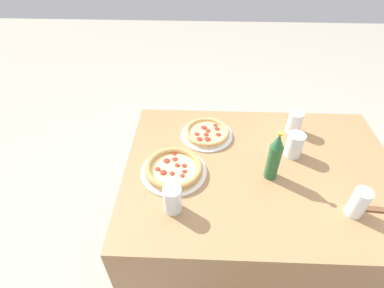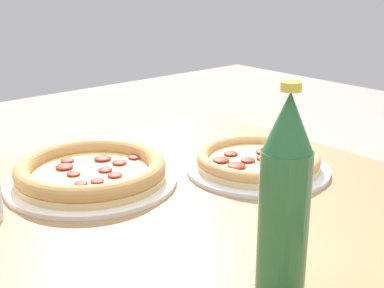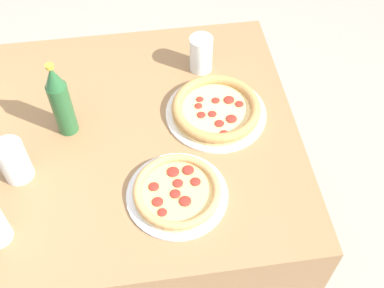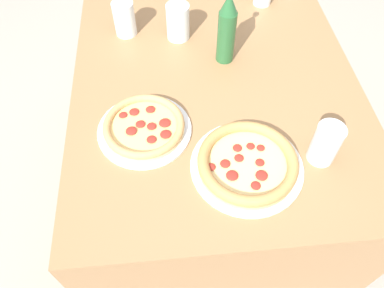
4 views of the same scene
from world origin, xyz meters
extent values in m
plane|color=#A89E8E|center=(0.00, 0.00, 0.00)|extent=(8.00, 8.00, 0.00)
cube|color=#997047|center=(0.00, 0.00, 0.36)|extent=(1.27, 0.91, 0.71)
cylinder|color=silver|center=(0.25, -0.23, 0.72)|extent=(0.27, 0.27, 0.01)
cylinder|color=#E5C689|center=(0.25, -0.23, 0.73)|extent=(0.23, 0.23, 0.01)
cylinder|color=#E5C170|center=(0.25, -0.23, 0.73)|extent=(0.20, 0.20, 0.00)
torus|color=tan|center=(0.25, -0.23, 0.74)|extent=(0.23, 0.23, 0.02)
ellipsoid|color=maroon|center=(0.27, -0.27, 0.74)|extent=(0.03, 0.03, 0.01)
ellipsoid|color=maroon|center=(0.26, -0.21, 0.74)|extent=(0.03, 0.03, 0.01)
ellipsoid|color=maroon|center=(0.21, -0.29, 0.74)|extent=(0.02, 0.02, 0.01)
ellipsoid|color=maroon|center=(0.20, -0.21, 0.74)|extent=(0.03, 0.03, 0.01)
ellipsoid|color=maroon|center=(0.29, -0.17, 0.74)|extent=(0.03, 0.03, 0.01)
ellipsoid|color=maroon|center=(0.31, -0.21, 0.74)|extent=(0.03, 0.03, 0.01)
ellipsoid|color=maroon|center=(0.25, -0.17, 0.74)|extent=(0.03, 0.03, 0.01)
ellipsoid|color=maroon|center=(0.25, -0.24, 0.74)|extent=(0.03, 0.03, 0.01)
ellipsoid|color=maroon|center=(0.20, -0.26, 0.74)|extent=(0.03, 0.03, 0.01)
cylinder|color=silver|center=(0.41, 0.04, 0.72)|extent=(0.30, 0.30, 0.01)
cylinder|color=#DBB775|center=(0.41, 0.04, 0.73)|extent=(0.26, 0.26, 0.01)
cylinder|color=#EACC7F|center=(0.41, 0.04, 0.73)|extent=(0.23, 0.23, 0.00)
torus|color=tan|center=(0.41, 0.04, 0.74)|extent=(0.27, 0.27, 0.03)
ellipsoid|color=maroon|center=(0.41, 0.07, 0.74)|extent=(0.02, 0.02, 0.01)
ellipsoid|color=maroon|center=(0.36, 0.08, 0.74)|extent=(0.02, 0.02, 0.00)
ellipsoid|color=maroon|center=(0.48, 0.05, 0.74)|extent=(0.03, 0.03, 0.01)
ellipsoid|color=maroon|center=(0.39, 0.02, 0.74)|extent=(0.03, 0.03, 0.01)
ellipsoid|color=maroon|center=(0.45, 0.07, 0.74)|extent=(0.03, 0.03, 0.01)
ellipsoid|color=maroon|center=(0.36, 0.02, 0.74)|extent=(0.03, 0.03, 0.01)
ellipsoid|color=maroon|center=(0.44, -0.01, 0.74)|extent=(0.03, 0.03, 0.01)
ellipsoid|color=maroon|center=(0.41, -0.02, 0.74)|extent=(0.03, 0.03, 0.01)
ellipsoid|color=maroon|center=(0.36, 0.06, 0.74)|extent=(0.02, 0.02, 0.01)
ellipsoid|color=maroon|center=(0.41, -0.06, 0.74)|extent=(0.03, 0.03, 0.01)
cylinder|color=white|center=(-0.16, -0.10, 0.77)|extent=(0.08, 0.08, 0.12)
cylinder|color=black|center=(-0.16, -0.10, 0.75)|extent=(0.07, 0.07, 0.07)
cylinder|color=white|center=(0.39, 0.24, 0.77)|extent=(0.07, 0.07, 0.12)
cylinder|color=#935123|center=(0.39, 0.24, 0.76)|extent=(0.06, 0.06, 0.10)
cylinder|color=#286033|center=(-0.03, 0.04, 0.80)|extent=(0.06, 0.06, 0.18)
cone|color=#286033|center=(-0.03, 0.04, 0.92)|extent=(0.06, 0.06, 0.07)
cylinder|color=gold|center=(-0.03, 0.04, 0.96)|extent=(0.02, 0.02, 0.01)
camera|label=1|loc=(0.29, 0.98, 1.72)|focal=28.00mm
camera|label=2|loc=(-0.38, 0.48, 1.08)|focal=50.00mm
camera|label=3|loc=(0.20, -0.90, 1.80)|focal=45.00mm
camera|label=4|loc=(0.93, -0.16, 1.56)|focal=35.00mm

